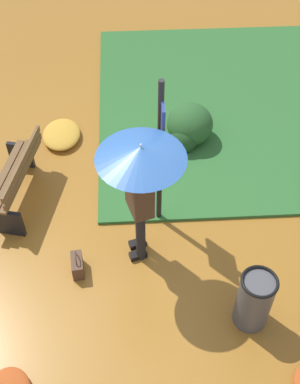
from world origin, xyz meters
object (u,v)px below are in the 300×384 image
Objects in this scene: person_with_umbrella at (140,173)px; park_bench at (16,178)px; handbag at (77,265)px; trash_bin at (254,300)px; info_sign_post at (161,141)px.

person_with_umbrella is 1.44× the size of park_bench.
park_bench is at bearing -146.29° from handbag.
person_with_umbrella is 2.45× the size of trash_bin.
info_sign_post reaches higher than park_bench.
info_sign_post is at bearing 75.97° from park_bench.
park_bench is 3.56m from trash_bin.
trash_bin is at bearing 69.17° from handbag.
info_sign_post is at bearing 156.49° from person_with_umbrella.
info_sign_post is 1.88m from handbag.
person_with_umbrella is 1.65m from handbag.
park_bench is 1.71× the size of trash_bin.
person_with_umbrella is at bearing -128.02° from trash_bin.
trash_bin is (0.78, 2.04, 0.29)m from handbag.
handbag is (0.80, -1.08, -1.32)m from info_sign_post.
park_bench is (-1.28, -0.86, 0.28)m from handbag.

